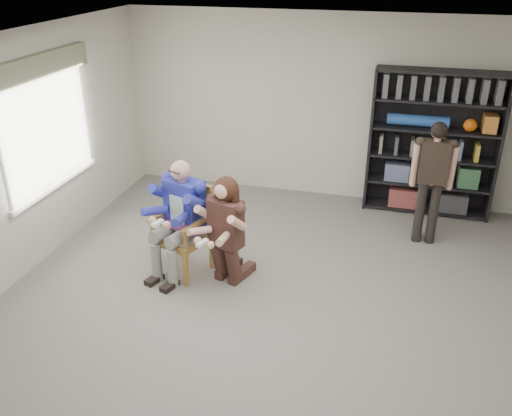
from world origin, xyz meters
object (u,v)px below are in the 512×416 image
(armchair, at_px, (182,231))
(bookshelf, at_px, (433,144))
(seated_man, at_px, (181,218))
(kneeling_woman, at_px, (224,233))
(standing_man, at_px, (431,184))

(armchair, bearing_deg, bookshelf, 59.98)
(armchair, xyz_separation_m, seated_man, (0.00, 0.00, 0.17))
(kneeling_woman, distance_m, bookshelf, 3.51)
(seated_man, height_order, kneeling_woman, seated_man)
(armchair, xyz_separation_m, kneeling_woman, (0.58, -0.12, 0.11))
(seated_man, distance_m, kneeling_woman, 0.60)
(seated_man, xyz_separation_m, kneeling_woman, (0.58, -0.12, -0.06))
(bookshelf, bearing_deg, standing_man, -91.04)
(standing_man, bearing_deg, kneeling_woman, -144.66)
(seated_man, bearing_deg, bookshelf, 59.98)
(seated_man, relative_size, standing_man, 0.86)
(kneeling_woman, bearing_deg, seated_man, -173.02)
(armchair, relative_size, standing_man, 0.66)
(bookshelf, xyz_separation_m, standing_man, (-0.02, -0.99, -0.21))
(armchair, relative_size, seated_man, 0.77)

